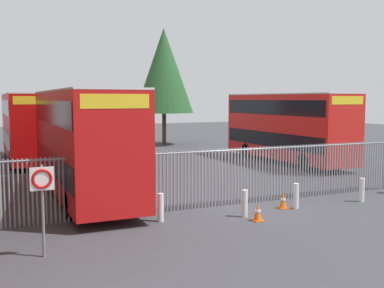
{
  "coord_description": "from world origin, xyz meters",
  "views": [
    {
      "loc": [
        -8.68,
        -15.4,
        4.06
      ],
      "look_at": [
        0.0,
        4.0,
        2.0
      ],
      "focal_mm": 43.36,
      "sensor_mm": 36.0,
      "label": 1
    }
  ],
  "objects_px": {
    "speed_limit_sign_post": "(42,189)",
    "double_decker_bus_behind_fence_right": "(85,124)",
    "traffic_cone_mid_forecourt": "(283,201)",
    "bollard_near_left": "(161,207)",
    "bollard_center_front": "(245,203)",
    "double_decker_bus_near_gate": "(82,139)",
    "bollard_near_right": "(296,196)",
    "traffic_cone_by_gate": "(258,212)",
    "bollard_far_right": "(362,190)",
    "double_decker_bus_far_back": "(26,125)",
    "double_decker_bus_behind_fence_left": "(286,125)"
  },
  "relations": [
    {
      "from": "speed_limit_sign_post",
      "to": "double_decker_bus_near_gate",
      "type": "bearing_deg",
      "value": 71.34
    },
    {
      "from": "bollard_center_front",
      "to": "traffic_cone_mid_forecourt",
      "type": "bearing_deg",
      "value": 14.41
    },
    {
      "from": "double_decker_bus_far_back",
      "to": "traffic_cone_by_gate",
      "type": "relative_size",
      "value": 18.32
    },
    {
      "from": "traffic_cone_mid_forecourt",
      "to": "bollard_near_left",
      "type": "bearing_deg",
      "value": 178.5
    },
    {
      "from": "double_decker_bus_behind_fence_left",
      "to": "bollard_far_right",
      "type": "xyz_separation_m",
      "value": [
        -3.98,
        -10.67,
        -1.95
      ]
    },
    {
      "from": "traffic_cone_mid_forecourt",
      "to": "speed_limit_sign_post",
      "type": "distance_m",
      "value": 9.1
    },
    {
      "from": "bollard_near_right",
      "to": "bollard_near_left",
      "type": "bearing_deg",
      "value": 176.35
    },
    {
      "from": "bollard_far_right",
      "to": "traffic_cone_by_gate",
      "type": "xyz_separation_m",
      "value": [
        -5.34,
        -0.81,
        -0.19
      ]
    },
    {
      "from": "bollard_far_right",
      "to": "speed_limit_sign_post",
      "type": "relative_size",
      "value": 0.4
    },
    {
      "from": "bollard_near_left",
      "to": "bollard_far_right",
      "type": "distance_m",
      "value": 8.34
    },
    {
      "from": "bollard_far_right",
      "to": "traffic_cone_by_gate",
      "type": "relative_size",
      "value": 1.61
    },
    {
      "from": "double_decker_bus_behind_fence_right",
      "to": "bollard_far_right",
      "type": "height_order",
      "value": "double_decker_bus_behind_fence_right"
    },
    {
      "from": "double_decker_bus_behind_fence_right",
      "to": "traffic_cone_mid_forecourt",
      "type": "height_order",
      "value": "double_decker_bus_behind_fence_right"
    },
    {
      "from": "speed_limit_sign_post",
      "to": "double_decker_bus_behind_fence_right",
      "type": "bearing_deg",
      "value": 75.72
    },
    {
      "from": "double_decker_bus_near_gate",
      "to": "bollard_far_right",
      "type": "distance_m",
      "value": 11.45
    },
    {
      "from": "bollard_far_right",
      "to": "double_decker_bus_near_gate",
      "type": "bearing_deg",
      "value": 151.71
    },
    {
      "from": "bollard_near_right",
      "to": "speed_limit_sign_post",
      "type": "relative_size",
      "value": 0.4
    },
    {
      "from": "double_decker_bus_far_back",
      "to": "bollard_far_right",
      "type": "relative_size",
      "value": 11.38
    },
    {
      "from": "bollard_center_front",
      "to": "double_decker_bus_behind_fence_left",
      "type": "bearing_deg",
      "value": 48.93
    },
    {
      "from": "speed_limit_sign_post",
      "to": "bollard_near_right",
      "type": "bearing_deg",
      "value": 10.64
    },
    {
      "from": "bollard_center_front",
      "to": "traffic_cone_mid_forecourt",
      "type": "relative_size",
      "value": 1.61
    },
    {
      "from": "bollard_center_front",
      "to": "bollard_far_right",
      "type": "distance_m",
      "value": 5.47
    },
    {
      "from": "bollard_near_left",
      "to": "bollard_far_right",
      "type": "relative_size",
      "value": 1.0
    },
    {
      "from": "double_decker_bus_behind_fence_left",
      "to": "double_decker_bus_behind_fence_right",
      "type": "relative_size",
      "value": 1.0
    },
    {
      "from": "bollard_far_right",
      "to": "speed_limit_sign_post",
      "type": "distance_m",
      "value": 12.45
    },
    {
      "from": "double_decker_bus_behind_fence_right",
      "to": "double_decker_bus_far_back",
      "type": "height_order",
      "value": "same"
    },
    {
      "from": "double_decker_bus_behind_fence_left",
      "to": "bollard_near_right",
      "type": "bearing_deg",
      "value": -123.84
    },
    {
      "from": "double_decker_bus_behind_fence_left",
      "to": "double_decker_bus_behind_fence_right",
      "type": "height_order",
      "value": "same"
    },
    {
      "from": "double_decker_bus_behind_fence_left",
      "to": "double_decker_bus_far_back",
      "type": "relative_size",
      "value": 1.0
    },
    {
      "from": "bollard_near_left",
      "to": "traffic_cone_mid_forecourt",
      "type": "relative_size",
      "value": 1.61
    },
    {
      "from": "bollard_near_left",
      "to": "bollard_near_right",
      "type": "bearing_deg",
      "value": -3.65
    },
    {
      "from": "bollard_center_front",
      "to": "speed_limit_sign_post",
      "type": "distance_m",
      "value": 7.08
    },
    {
      "from": "double_decker_bus_behind_fence_right",
      "to": "traffic_cone_by_gate",
      "type": "xyz_separation_m",
      "value": [
        2.18,
        -17.92,
        -2.13
      ]
    },
    {
      "from": "double_decker_bus_near_gate",
      "to": "double_decker_bus_behind_fence_left",
      "type": "relative_size",
      "value": 1.0
    },
    {
      "from": "bollard_near_left",
      "to": "bollard_center_front",
      "type": "height_order",
      "value": "same"
    },
    {
      "from": "bollard_near_right",
      "to": "traffic_cone_mid_forecourt",
      "type": "bearing_deg",
      "value": 153.9
    },
    {
      "from": "traffic_cone_by_gate",
      "to": "traffic_cone_mid_forecourt",
      "type": "distance_m",
      "value": 2.15
    },
    {
      "from": "double_decker_bus_behind_fence_right",
      "to": "speed_limit_sign_post",
      "type": "height_order",
      "value": "double_decker_bus_behind_fence_right"
    },
    {
      "from": "double_decker_bus_behind_fence_right",
      "to": "traffic_cone_mid_forecourt",
      "type": "xyz_separation_m",
      "value": [
        4.0,
        -16.78,
        -2.13
      ]
    },
    {
      "from": "traffic_cone_by_gate",
      "to": "bollard_far_right",
      "type": "bearing_deg",
      "value": 8.64
    },
    {
      "from": "bollard_far_right",
      "to": "bollard_center_front",
      "type": "bearing_deg",
      "value": -178.19
    },
    {
      "from": "double_decker_bus_behind_fence_left",
      "to": "traffic_cone_mid_forecourt",
      "type": "xyz_separation_m",
      "value": [
        -7.49,
        -10.34,
        -2.13
      ]
    },
    {
      "from": "traffic_cone_mid_forecourt",
      "to": "speed_limit_sign_post",
      "type": "height_order",
      "value": "speed_limit_sign_post"
    },
    {
      "from": "bollard_center_front",
      "to": "speed_limit_sign_post",
      "type": "bearing_deg",
      "value": -168.12
    },
    {
      "from": "double_decker_bus_near_gate",
      "to": "bollard_near_right",
      "type": "bearing_deg",
      "value": -37.37
    },
    {
      "from": "bollard_near_left",
      "to": "traffic_cone_by_gate",
      "type": "relative_size",
      "value": 1.61
    },
    {
      "from": "double_decker_bus_behind_fence_right",
      "to": "bollard_near_right",
      "type": "relative_size",
      "value": 11.38
    },
    {
      "from": "double_decker_bus_behind_fence_left",
      "to": "bollard_near_left",
      "type": "xyz_separation_m",
      "value": [
        -12.3,
        -10.21,
        -1.95
      ]
    },
    {
      "from": "bollard_near_left",
      "to": "traffic_cone_mid_forecourt",
      "type": "bearing_deg",
      "value": -1.5
    },
    {
      "from": "speed_limit_sign_post",
      "to": "bollard_near_left",
      "type": "bearing_deg",
      "value": 27.51
    }
  ]
}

